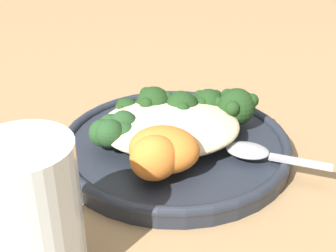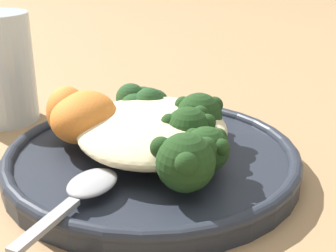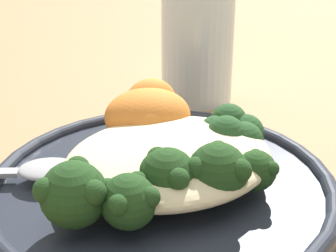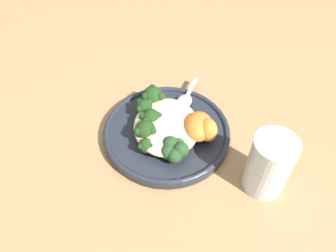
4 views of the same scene
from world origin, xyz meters
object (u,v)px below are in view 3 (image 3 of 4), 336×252
sweet_potato_chunk_0 (150,105)px  water_glass (197,44)px  broccoli_stalk_1 (137,191)px  broccoli_stalk_2 (168,174)px  broccoli_stalk_0 (90,189)px  quinoa_mound (169,159)px  plate (162,191)px  sweet_potato_chunk_1 (152,122)px  broccoli_stalk_3 (209,171)px  sweet_potato_chunk_2 (148,116)px  broccoli_stalk_4 (225,168)px  kale_tuft (232,133)px  spoon (38,170)px

sweet_potato_chunk_0 → water_glass: water_glass is taller
broccoli_stalk_1 → broccoli_stalk_2: (0.03, 0.01, 0.00)m
broccoli_stalk_0 → broccoli_stalk_1: 0.03m
quinoa_mound → broccoli_stalk_0: bearing=-162.1°
quinoa_mound → plate: bearing=176.7°
broccoli_stalk_0 → sweet_potato_chunk_1: 0.11m
broccoli_stalk_2 → broccoli_stalk_3: (0.03, -0.01, 0.00)m
broccoli_stalk_2 → sweet_potato_chunk_0: bearing=-179.7°
water_glass → sweet_potato_chunk_2: bearing=-133.1°
broccoli_stalk_4 → sweet_potato_chunk_2: size_ratio=1.20×
plate → kale_tuft: 0.07m
sweet_potato_chunk_0 → sweet_potato_chunk_2: size_ratio=0.67×
water_glass → broccoli_stalk_2: bearing=-122.7°
broccoli_stalk_3 → sweet_potato_chunk_0: bearing=159.0°
quinoa_mound → water_glass: water_glass is taller
broccoli_stalk_0 → broccoli_stalk_4: bearing=151.8°
water_glass → plate: bearing=-124.8°
broccoli_stalk_2 → broccoli_stalk_3: 0.03m
broccoli_stalk_4 → broccoli_stalk_1: bearing=-127.2°
broccoli_stalk_0 → kale_tuft: bearing=168.4°
kale_tuft → sweet_potato_chunk_2: bearing=136.4°
broccoli_stalk_0 → sweet_potato_chunk_0: (0.09, 0.10, 0.00)m
plate → quinoa_mound: bearing=-3.3°
water_glass → quinoa_mound: bearing=-123.4°
broccoli_stalk_3 → quinoa_mound: bearing=-175.9°
broccoli_stalk_1 → spoon: size_ratio=0.88×
broccoli_stalk_1 → water_glass: 0.25m
broccoli_stalk_1 → broccoli_stalk_4: 0.07m
broccoli_stalk_1 → kale_tuft: same height
broccoli_stalk_4 → sweet_potato_chunk_2: (-0.02, 0.09, 0.01)m
broccoli_stalk_0 → sweet_potato_chunk_2: (0.08, 0.08, 0.00)m
broccoli_stalk_3 → water_glass: bearing=136.1°
broccoli_stalk_1 → sweet_potato_chunk_0: bearing=-167.0°
broccoli_stalk_3 → kale_tuft: 0.07m
kale_tuft → water_glass: size_ratio=0.45×
broccoli_stalk_2 → kale_tuft: 0.08m
broccoli_stalk_1 → broccoli_stalk_2: bearing=147.7°
spoon → broccoli_stalk_2: bearing=161.0°
broccoli_stalk_0 → water_glass: bearing=-159.6°
sweet_potato_chunk_0 → spoon: (-0.11, -0.04, -0.02)m
broccoli_stalk_3 → sweet_potato_chunk_1: (-0.00, 0.09, 0.00)m
broccoli_stalk_2 → sweet_potato_chunk_1: (0.02, 0.08, 0.00)m
quinoa_mound → broccoli_stalk_4: (0.03, -0.02, -0.00)m
broccoli_stalk_2 → water_glass: bearing=164.9°
broccoli_stalk_4 → sweet_potato_chunk_1: sweet_potato_chunk_1 is taller
quinoa_mound → spoon: bearing=153.3°
broccoli_stalk_2 → kale_tuft: size_ratio=1.59×
broccoli_stalk_2 → water_glass: water_glass is taller
broccoli_stalk_3 → kale_tuft: (0.05, 0.05, -0.00)m
kale_tuft → spoon: bearing=168.2°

